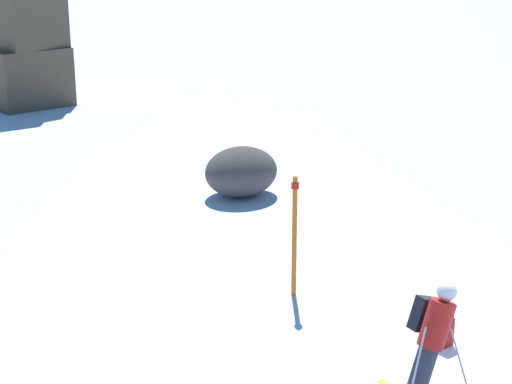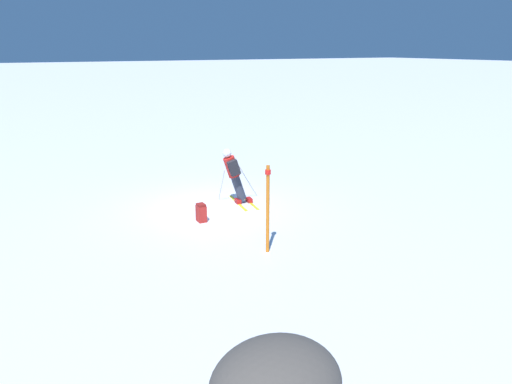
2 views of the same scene
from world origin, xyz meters
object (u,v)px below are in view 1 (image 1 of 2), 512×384
(rock_pillar, at_px, (25,36))
(trail_marker, at_px, (294,231))
(spare_backpack, at_px, (441,329))
(skier, at_px, (430,339))
(exposed_boulder_0, at_px, (241,172))

(rock_pillar, relative_size, trail_marker, 2.69)
(rock_pillar, bearing_deg, spare_backpack, -98.13)
(skier, bearing_deg, exposed_boulder_0, 75.80)
(skier, height_order, rock_pillar, rock_pillar)
(rock_pillar, distance_m, exposed_boulder_0, 12.36)
(skier, xyz_separation_m, exposed_boulder_0, (3.65, 8.39, -0.39))
(exposed_boulder_0, bearing_deg, trail_marker, -119.32)
(rock_pillar, distance_m, trail_marker, 17.34)
(exposed_boulder_0, xyz_separation_m, trail_marker, (-2.67, -4.76, 0.56))
(trail_marker, bearing_deg, rock_pillar, 78.93)
(skier, xyz_separation_m, spare_backpack, (1.49, 0.96, -0.70))
(spare_backpack, relative_size, exposed_boulder_0, 0.29)
(skier, distance_m, spare_backpack, 1.90)
(skier, bearing_deg, trail_marker, 84.28)
(skier, distance_m, exposed_boulder_0, 9.15)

